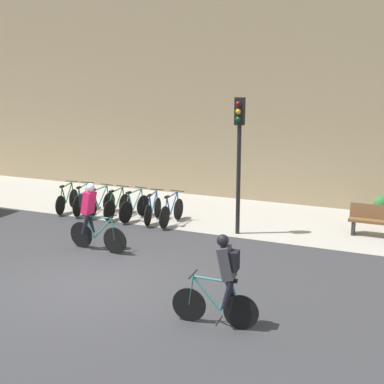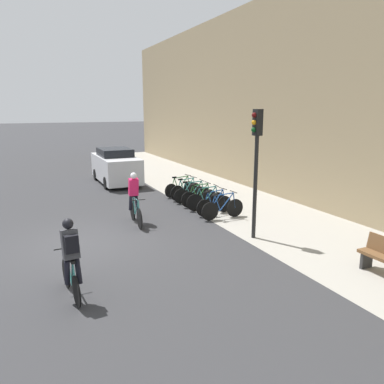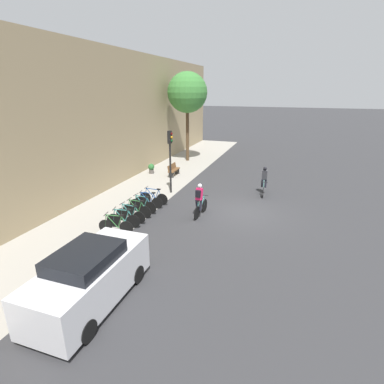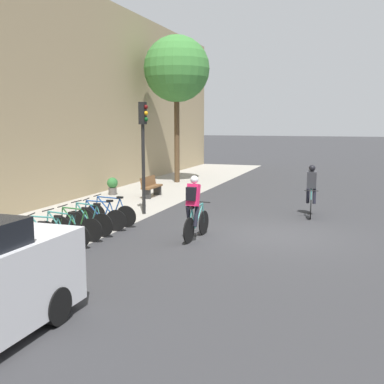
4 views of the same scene
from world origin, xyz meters
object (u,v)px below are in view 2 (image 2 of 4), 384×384
(parked_bike_2, at_px, (192,194))
(parked_bike_4, at_px, (206,200))
(parked_bike_5, at_px, (214,204))
(cyclist_pink, at_px, (134,197))
(cyclist_grey, at_px, (71,257))
(parked_bike_3, at_px, (199,197))
(traffic_light_pole, at_px, (256,151))
(parked_car, at_px, (116,166))
(parked_bike_1, at_px, (186,190))
(parked_bike_0, at_px, (180,188))
(parked_bike_6, at_px, (223,208))

(parked_bike_2, relative_size, parked_bike_4, 1.02)
(parked_bike_5, bearing_deg, parked_bike_2, -179.98)
(cyclist_pink, height_order, cyclist_grey, cyclist_pink)
(cyclist_grey, bearing_deg, cyclist_pink, 149.91)
(parked_bike_5, bearing_deg, parked_bike_3, 179.98)
(cyclist_pink, height_order, parked_bike_4, cyclist_pink)
(traffic_light_pole, relative_size, parked_car, 0.91)
(cyclist_grey, relative_size, parked_bike_3, 1.10)
(parked_bike_1, xyz_separation_m, parked_car, (-4.94, -1.90, 0.49))
(parked_bike_0, bearing_deg, cyclist_grey, -36.58)
(parked_bike_3, relative_size, parked_bike_6, 0.93)
(parked_bike_2, relative_size, parked_car, 0.39)
(cyclist_grey, relative_size, parked_bike_1, 1.10)
(parked_bike_4, bearing_deg, parked_car, -164.62)
(parked_bike_0, distance_m, parked_bike_3, 1.95)
(parked_car, bearing_deg, cyclist_grey, -17.75)
(cyclist_pink, height_order, parked_bike_0, cyclist_pink)
(cyclist_grey, bearing_deg, parked_bike_0, 143.42)
(parked_bike_3, relative_size, parked_bike_5, 1.00)
(cyclist_pink, xyz_separation_m, parked_car, (-7.35, 1.14, -0.05))
(parked_bike_1, xyz_separation_m, parked_bike_4, (1.95, -0.00, 0.00))
(cyclist_pink, xyz_separation_m, parked_bike_6, (0.85, 3.03, -0.54))
(cyclist_pink, relative_size, cyclist_grey, 1.01)
(parked_bike_5, bearing_deg, parked_bike_0, -179.99)
(cyclist_grey, xyz_separation_m, parked_bike_3, (-5.79, 5.75, -0.55))
(parked_bike_0, distance_m, parked_bike_5, 3.26)
(parked_bike_5, bearing_deg, parked_car, -165.90)
(parked_bike_2, distance_m, parked_bike_4, 1.30)
(parked_bike_2, bearing_deg, parked_bike_4, 0.06)
(cyclist_pink, xyz_separation_m, parked_bike_4, (-0.45, 3.03, -0.54))
(parked_bike_3, xyz_separation_m, traffic_light_pole, (4.15, -0.15, 2.30))
(cyclist_pink, xyz_separation_m, traffic_light_pole, (3.04, 2.88, 1.75))
(parked_bike_2, bearing_deg, cyclist_grey, -41.74)
(parked_bike_3, height_order, parked_car, parked_car)
(parked_bike_0, relative_size, parked_bike_4, 0.99)
(cyclist_pink, height_order, parked_bike_6, cyclist_pink)
(cyclist_pink, bearing_deg, parked_bike_3, 110.03)
(cyclist_pink, xyz_separation_m, parked_bike_1, (-2.41, 3.03, -0.54))
(parked_bike_2, bearing_deg, parked_car, -161.27)
(parked_bike_5, distance_m, parked_car, 7.80)
(parked_bike_6, distance_m, traffic_light_pole, 3.17)
(cyclist_pink, distance_m, parked_bike_4, 3.12)
(cyclist_pink, xyz_separation_m, parked_bike_2, (-1.76, 3.03, -0.55))
(parked_bike_0, distance_m, parked_bike_4, 2.61)
(parked_bike_0, height_order, parked_bike_2, parked_bike_2)
(parked_bike_6, height_order, parked_car, parked_car)
(cyclist_pink, height_order, parked_bike_1, cyclist_pink)
(parked_car, bearing_deg, parked_bike_4, 15.38)
(parked_car, bearing_deg, parked_bike_5, 14.10)
(parked_bike_5, height_order, parked_car, parked_car)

